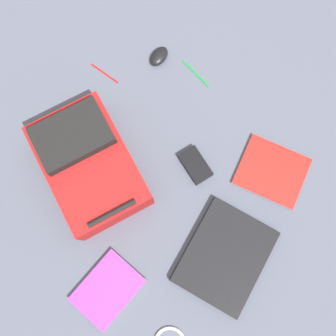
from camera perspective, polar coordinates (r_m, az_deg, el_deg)
The scene contains 9 objects.
ground_plane at distance 1.46m, azimuth -0.66°, elevation -1.73°, with size 3.32×3.32×0.00m, color #4C5160.
backpack at distance 1.42m, azimuth -11.38°, elevation 0.57°, with size 0.41×0.50×0.19m.
laptop at distance 1.43m, azimuth 8.25°, elevation -12.48°, with size 0.39×0.34×0.03m.
book_blue at distance 1.51m, azimuth 14.75°, elevation -0.47°, with size 0.27×0.29×0.02m.
book_comic at distance 1.45m, azimuth -8.70°, elevation -16.96°, with size 0.23×0.18×0.02m.
computer_mouse at distance 1.61m, azimuth -1.29°, elevation 15.80°, with size 0.06×0.09×0.03m, color black.
power_brick at distance 1.46m, azimuth 3.97°, elevation 0.39°, with size 0.07×0.13×0.03m, color black.
pen_black at distance 1.59m, azimuth 4.03°, elevation 13.46°, with size 0.01×0.01×0.14m, color #198C33.
pen_blue at distance 1.61m, azimuth -9.13°, elevation 13.37°, with size 0.01×0.01×0.13m, color red.
Camera 1 is at (0.18, 0.19, 1.44)m, focal length 42.28 mm.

